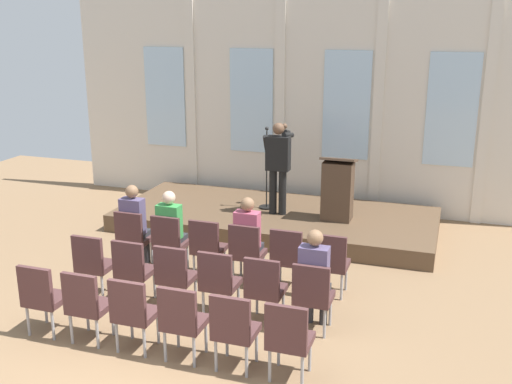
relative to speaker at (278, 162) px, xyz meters
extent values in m
plane|color=#846647|center=(-0.07, -5.00, -1.30)|extent=(17.30, 17.30, 0.00)
cube|color=silver|center=(-0.07, 1.65, 0.81)|extent=(9.81, 0.10, 4.22)
cube|color=silver|center=(-3.01, 1.59, 0.84)|extent=(0.92, 0.04, 2.11)
cube|color=silver|center=(-2.40, 1.59, 0.81)|extent=(0.20, 0.08, 4.22)
cube|color=silver|center=(-1.05, 1.59, 0.84)|extent=(0.92, 0.04, 2.11)
cube|color=silver|center=(-0.44, 1.59, 0.81)|extent=(0.20, 0.08, 4.22)
cube|color=silver|center=(0.91, 1.59, 0.84)|extent=(0.92, 0.04, 2.11)
cube|color=silver|center=(1.52, 1.59, 0.81)|extent=(0.20, 0.08, 4.22)
cube|color=silver|center=(2.87, 1.59, 0.84)|extent=(0.92, 0.04, 2.11)
cube|color=silver|center=(3.48, 1.59, 0.81)|extent=(0.20, 0.08, 4.22)
cube|color=brown|center=(-0.07, 0.11, -1.14)|extent=(5.83, 2.47, 0.32)
cylinder|color=black|center=(-0.09, -0.02, -0.57)|extent=(0.14, 0.14, 0.83)
cylinder|color=black|center=(0.09, -0.02, -0.57)|extent=(0.14, 0.14, 0.83)
cube|color=black|center=(0.00, -0.02, 0.16)|extent=(0.42, 0.22, 0.62)
cube|color=#B28C19|center=(0.00, 0.10, 0.23)|extent=(0.06, 0.01, 0.37)
sphere|color=brown|center=(0.00, -0.01, 0.60)|extent=(0.21, 0.21, 0.21)
cylinder|color=black|center=(-0.24, 0.06, 0.25)|extent=(0.09, 0.28, 0.45)
cylinder|color=black|center=(0.14, 0.11, 0.47)|extent=(0.15, 0.36, 0.15)
cylinder|color=black|center=(0.09, 0.25, 0.50)|extent=(0.11, 0.34, 0.15)
sphere|color=brown|center=(-0.03, 0.51, 0.56)|extent=(0.10, 0.10, 0.10)
cylinder|color=black|center=(-0.29, 0.25, -0.96)|extent=(0.28, 0.28, 0.03)
cylinder|color=black|center=(-0.29, 0.25, -0.22)|extent=(0.02, 0.02, 1.45)
sphere|color=#262626|center=(-0.29, 0.25, 0.54)|extent=(0.07, 0.07, 0.07)
cube|color=#4C3828|center=(1.09, 0.02, -0.45)|extent=(0.52, 0.40, 1.05)
cube|color=#4C3828|center=(1.09, 0.04, 0.11)|extent=(0.60, 0.48, 0.14)
cylinder|color=#99999E|center=(-1.45, -2.16, -1.10)|extent=(0.04, 0.04, 0.40)
cylinder|color=#99999E|center=(-1.81, -2.16, -1.10)|extent=(0.04, 0.04, 0.40)
cylinder|color=#99999E|center=(-1.45, -2.50, -1.10)|extent=(0.04, 0.04, 0.40)
cylinder|color=#99999E|center=(-1.81, -2.50, -1.10)|extent=(0.04, 0.04, 0.40)
cube|color=#4C2D2D|center=(-1.63, -2.33, -0.86)|extent=(0.46, 0.44, 0.08)
cube|color=#4C2D2D|center=(-1.63, -2.52, -0.59)|extent=(0.46, 0.06, 0.46)
cylinder|color=#2D2D33|center=(-1.72, -2.15, -1.08)|extent=(0.10, 0.10, 0.44)
cylinder|color=#2D2D33|center=(-1.54, -2.15, -1.08)|extent=(0.10, 0.10, 0.44)
cube|color=#2D2D33|center=(-1.63, -2.27, -0.80)|extent=(0.34, 0.36, 0.12)
cube|color=#594C72|center=(-1.63, -2.38, -0.45)|extent=(0.36, 0.20, 0.57)
sphere|color=#8C6647|center=(-1.63, -2.36, -0.06)|extent=(0.20, 0.20, 0.20)
cylinder|color=#99999E|center=(-0.83, -2.16, -1.10)|extent=(0.04, 0.04, 0.40)
cylinder|color=#99999E|center=(-1.19, -2.16, -1.10)|extent=(0.04, 0.04, 0.40)
cylinder|color=#99999E|center=(-0.83, -2.50, -1.10)|extent=(0.04, 0.04, 0.40)
cylinder|color=#99999E|center=(-1.19, -2.50, -1.10)|extent=(0.04, 0.04, 0.40)
cube|color=#4C2D2D|center=(-1.01, -2.33, -0.86)|extent=(0.46, 0.44, 0.08)
cube|color=#4C2D2D|center=(-1.01, -2.52, -0.59)|extent=(0.46, 0.06, 0.46)
cylinder|color=#2D2D33|center=(-1.10, -2.15, -1.08)|extent=(0.10, 0.10, 0.44)
cylinder|color=#2D2D33|center=(-0.92, -2.15, -1.08)|extent=(0.10, 0.10, 0.44)
cube|color=#2D2D33|center=(-1.01, -2.27, -0.80)|extent=(0.34, 0.36, 0.12)
cube|color=green|center=(-1.01, -2.38, -0.47)|extent=(0.36, 0.20, 0.53)
sphere|color=beige|center=(-1.01, -2.36, -0.10)|extent=(0.20, 0.20, 0.20)
cylinder|color=#99999E|center=(-0.20, -2.16, -1.10)|extent=(0.04, 0.04, 0.40)
cylinder|color=#99999E|center=(-0.56, -2.16, -1.10)|extent=(0.04, 0.04, 0.40)
cylinder|color=#99999E|center=(-0.20, -2.50, -1.10)|extent=(0.04, 0.04, 0.40)
cylinder|color=#99999E|center=(-0.56, -2.50, -1.10)|extent=(0.04, 0.04, 0.40)
cube|color=#4C2D2D|center=(-0.38, -2.33, -0.86)|extent=(0.46, 0.44, 0.08)
cube|color=#4C2D2D|center=(-0.38, -2.52, -0.59)|extent=(0.46, 0.06, 0.46)
cylinder|color=#99999E|center=(0.42, -2.16, -1.10)|extent=(0.04, 0.04, 0.40)
cylinder|color=#99999E|center=(0.06, -2.16, -1.10)|extent=(0.04, 0.04, 0.40)
cylinder|color=#99999E|center=(0.42, -2.50, -1.10)|extent=(0.04, 0.04, 0.40)
cylinder|color=#99999E|center=(0.06, -2.50, -1.10)|extent=(0.04, 0.04, 0.40)
cube|color=#4C2D2D|center=(0.24, -2.33, -0.86)|extent=(0.46, 0.44, 0.08)
cube|color=#4C2D2D|center=(0.24, -2.52, -0.59)|extent=(0.46, 0.06, 0.46)
cylinder|color=#2D2D33|center=(0.15, -2.15, -1.08)|extent=(0.10, 0.10, 0.44)
cylinder|color=#2D2D33|center=(0.33, -2.15, -1.08)|extent=(0.10, 0.10, 0.44)
cube|color=#2D2D33|center=(0.24, -2.27, -0.80)|extent=(0.34, 0.36, 0.12)
cube|color=#B24C66|center=(0.24, -2.38, -0.46)|extent=(0.36, 0.20, 0.55)
sphere|color=#8C6647|center=(0.24, -2.36, -0.08)|extent=(0.20, 0.20, 0.20)
cylinder|color=#99999E|center=(1.05, -2.16, -1.10)|extent=(0.04, 0.04, 0.40)
cylinder|color=#99999E|center=(0.69, -2.16, -1.10)|extent=(0.04, 0.04, 0.40)
cylinder|color=#99999E|center=(1.05, -2.50, -1.10)|extent=(0.04, 0.04, 0.40)
cylinder|color=#99999E|center=(0.69, -2.50, -1.10)|extent=(0.04, 0.04, 0.40)
cube|color=#4C2D2D|center=(0.87, -2.33, -0.86)|extent=(0.46, 0.44, 0.08)
cube|color=#4C2D2D|center=(0.87, -2.52, -0.59)|extent=(0.46, 0.06, 0.46)
cylinder|color=#99999E|center=(1.67, -2.16, -1.10)|extent=(0.04, 0.04, 0.40)
cylinder|color=#99999E|center=(1.31, -2.16, -1.10)|extent=(0.04, 0.04, 0.40)
cylinder|color=#99999E|center=(1.67, -2.50, -1.10)|extent=(0.04, 0.04, 0.40)
cylinder|color=#99999E|center=(1.31, -2.50, -1.10)|extent=(0.04, 0.04, 0.40)
cube|color=#4C2D2D|center=(1.49, -2.33, -0.86)|extent=(0.46, 0.44, 0.08)
cube|color=#4C2D2D|center=(1.49, -2.52, -0.59)|extent=(0.46, 0.06, 0.46)
cylinder|color=#99999E|center=(-1.45, -3.25, -1.10)|extent=(0.04, 0.04, 0.40)
cylinder|color=#99999E|center=(-1.81, -3.25, -1.10)|extent=(0.04, 0.04, 0.40)
cylinder|color=#99999E|center=(-1.45, -3.59, -1.10)|extent=(0.04, 0.04, 0.40)
cylinder|color=#99999E|center=(-1.81, -3.59, -1.10)|extent=(0.04, 0.04, 0.40)
cube|color=#4C2D2D|center=(-1.63, -3.42, -0.86)|extent=(0.46, 0.44, 0.08)
cube|color=#4C2D2D|center=(-1.63, -3.61, -0.59)|extent=(0.46, 0.06, 0.46)
cylinder|color=#99999E|center=(-0.83, -3.25, -1.10)|extent=(0.04, 0.04, 0.40)
cylinder|color=#99999E|center=(-1.19, -3.25, -1.10)|extent=(0.04, 0.04, 0.40)
cylinder|color=#99999E|center=(-0.83, -3.59, -1.10)|extent=(0.04, 0.04, 0.40)
cylinder|color=#99999E|center=(-1.19, -3.59, -1.10)|extent=(0.04, 0.04, 0.40)
cube|color=#4C2D2D|center=(-1.01, -3.42, -0.86)|extent=(0.46, 0.44, 0.08)
cube|color=#4C2D2D|center=(-1.01, -3.61, -0.59)|extent=(0.46, 0.06, 0.46)
cylinder|color=#99999E|center=(-0.20, -3.25, -1.10)|extent=(0.04, 0.04, 0.40)
cylinder|color=#99999E|center=(-0.56, -3.25, -1.10)|extent=(0.04, 0.04, 0.40)
cylinder|color=#99999E|center=(-0.20, -3.59, -1.10)|extent=(0.04, 0.04, 0.40)
cylinder|color=#99999E|center=(-0.56, -3.59, -1.10)|extent=(0.04, 0.04, 0.40)
cube|color=#4C2D2D|center=(-0.38, -3.42, -0.86)|extent=(0.46, 0.44, 0.08)
cube|color=#4C2D2D|center=(-0.38, -3.61, -0.59)|extent=(0.46, 0.06, 0.46)
cylinder|color=#99999E|center=(0.42, -3.25, -1.10)|extent=(0.04, 0.04, 0.40)
cylinder|color=#99999E|center=(0.06, -3.25, -1.10)|extent=(0.04, 0.04, 0.40)
cylinder|color=#99999E|center=(0.42, -3.59, -1.10)|extent=(0.04, 0.04, 0.40)
cylinder|color=#99999E|center=(0.06, -3.59, -1.10)|extent=(0.04, 0.04, 0.40)
cube|color=#4C2D2D|center=(0.24, -3.42, -0.86)|extent=(0.46, 0.44, 0.08)
cube|color=#4C2D2D|center=(0.24, -3.61, -0.59)|extent=(0.46, 0.06, 0.46)
cylinder|color=#99999E|center=(1.05, -3.25, -1.10)|extent=(0.04, 0.04, 0.40)
cylinder|color=#99999E|center=(0.69, -3.25, -1.10)|extent=(0.04, 0.04, 0.40)
cylinder|color=#99999E|center=(1.05, -3.59, -1.10)|extent=(0.04, 0.04, 0.40)
cylinder|color=#99999E|center=(0.69, -3.59, -1.10)|extent=(0.04, 0.04, 0.40)
cube|color=#4C2D2D|center=(0.87, -3.42, -0.86)|extent=(0.46, 0.44, 0.08)
cube|color=#4C2D2D|center=(0.87, -3.61, -0.59)|extent=(0.46, 0.06, 0.46)
cylinder|color=#99999E|center=(1.67, -3.25, -1.10)|extent=(0.04, 0.04, 0.40)
cylinder|color=#99999E|center=(1.31, -3.25, -1.10)|extent=(0.04, 0.04, 0.40)
cylinder|color=#99999E|center=(1.67, -3.59, -1.10)|extent=(0.04, 0.04, 0.40)
cylinder|color=#99999E|center=(1.31, -3.59, -1.10)|extent=(0.04, 0.04, 0.40)
cube|color=#4C2D2D|center=(1.49, -3.42, -0.86)|extent=(0.46, 0.44, 0.08)
cube|color=#4C2D2D|center=(1.49, -3.61, -0.59)|extent=(0.46, 0.06, 0.46)
cylinder|color=#2D2D33|center=(1.40, -3.24, -1.08)|extent=(0.10, 0.10, 0.44)
cylinder|color=#2D2D33|center=(1.58, -3.24, -1.08)|extent=(0.10, 0.10, 0.44)
cube|color=#2D2D33|center=(1.49, -3.36, -0.80)|extent=(0.34, 0.36, 0.12)
cube|color=#594C72|center=(1.49, -3.47, -0.45)|extent=(0.36, 0.20, 0.57)
sphere|color=#8C6647|center=(1.49, -3.45, -0.05)|extent=(0.20, 0.20, 0.20)
cylinder|color=#99999E|center=(-1.45, -4.35, -1.10)|extent=(0.04, 0.04, 0.40)
cylinder|color=#99999E|center=(-1.81, -4.35, -1.10)|extent=(0.04, 0.04, 0.40)
cylinder|color=#99999E|center=(-1.45, -4.69, -1.10)|extent=(0.04, 0.04, 0.40)
cylinder|color=#99999E|center=(-1.81, -4.69, -1.10)|extent=(0.04, 0.04, 0.40)
cube|color=#4C2D2D|center=(-1.63, -4.52, -0.86)|extent=(0.46, 0.44, 0.08)
cube|color=#4C2D2D|center=(-1.63, -4.71, -0.59)|extent=(0.46, 0.06, 0.46)
cylinder|color=#99999E|center=(-0.83, -4.35, -1.10)|extent=(0.04, 0.04, 0.40)
cylinder|color=#99999E|center=(-1.19, -4.35, -1.10)|extent=(0.04, 0.04, 0.40)
cylinder|color=#99999E|center=(-0.83, -4.69, -1.10)|extent=(0.04, 0.04, 0.40)
cylinder|color=#99999E|center=(-1.19, -4.69, -1.10)|extent=(0.04, 0.04, 0.40)
cube|color=#4C2D2D|center=(-1.01, -4.52, -0.86)|extent=(0.46, 0.44, 0.08)
cube|color=#4C2D2D|center=(-1.01, -4.71, -0.59)|extent=(0.46, 0.06, 0.46)
cylinder|color=#99999E|center=(-0.20, -4.35, -1.10)|extent=(0.04, 0.04, 0.40)
cylinder|color=#99999E|center=(-0.56, -4.35, -1.10)|extent=(0.04, 0.04, 0.40)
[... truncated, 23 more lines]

